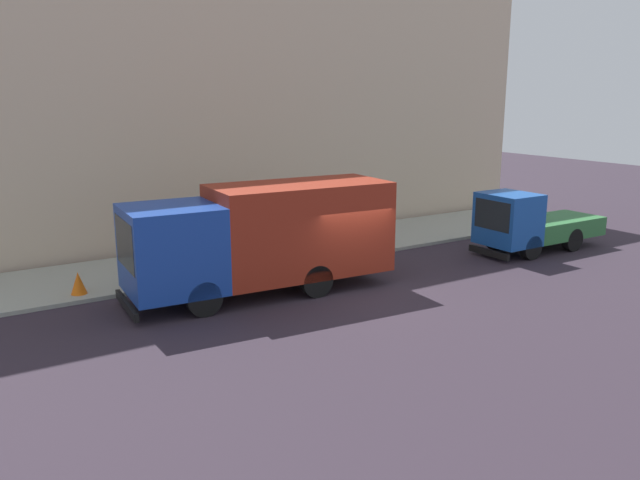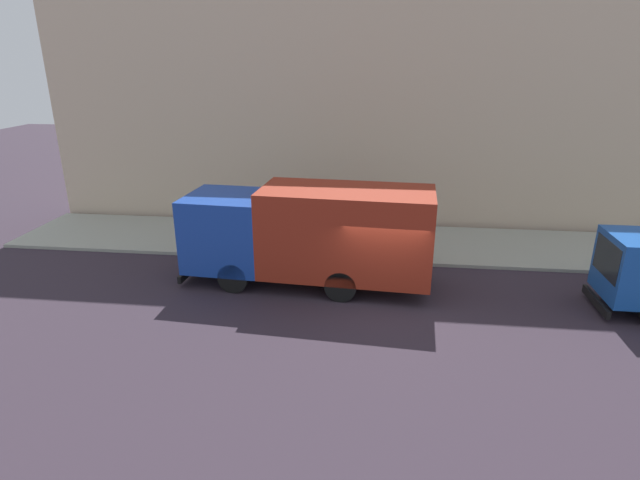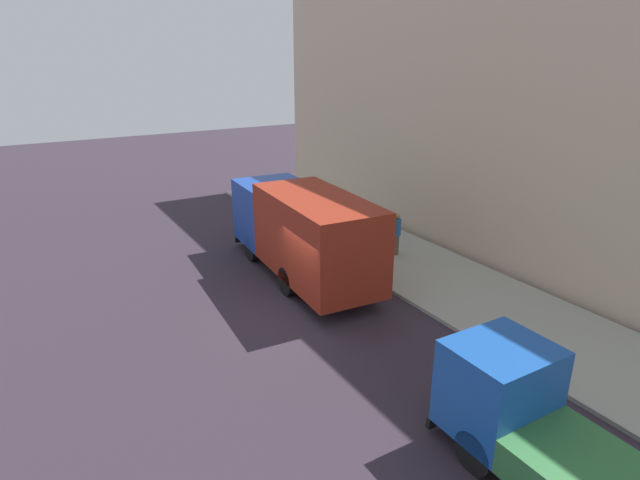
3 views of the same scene
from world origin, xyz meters
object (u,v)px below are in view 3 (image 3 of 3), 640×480
Objects in this scene: small_flatbed_truck at (547,436)px; traffic_cone_orange at (299,219)px; large_utility_truck at (302,229)px; pedestrian_walking at (396,233)px.

small_flatbed_truck reaches higher than traffic_cone_orange.
pedestrian_walking is (4.09, -0.25, -0.79)m from large_utility_truck.
small_flatbed_truck is at bearing 88.45° from pedestrian_walking.
large_utility_truck reaches higher than pedestrian_walking.
pedestrian_walking is at bearing 65.56° from small_flatbed_truck.
pedestrian_walking is at bearing 0.30° from large_utility_truck.
small_flatbed_truck reaches higher than pedestrian_walking.
large_utility_truck is 12.33× the size of traffic_cone_orange.
large_utility_truck is 1.48× the size of small_flatbed_truck.
large_utility_truck reaches higher than traffic_cone_orange.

